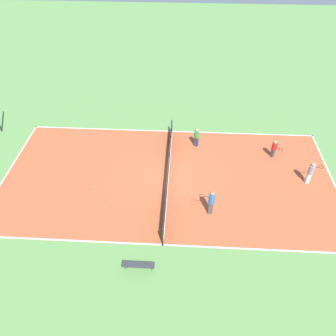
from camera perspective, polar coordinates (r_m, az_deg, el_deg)
name	(u,v)px	position (r m, az deg, el deg)	size (l,w,h in m)	color
ground_plane	(168,178)	(21.82, 0.00, -1.76)	(80.00, 80.00, 0.00)	#60934C
court_surface	(168,178)	(21.81, 0.00, -1.74)	(10.72, 21.87, 0.02)	#B75633
tennis_net	(168,172)	(21.42, 0.00, -0.64)	(10.52, 0.10, 1.10)	black
bench	(138,265)	(17.29, -5.18, -16.48)	(0.36, 1.65, 0.45)	#333338
player_coach_red	(274,148)	(24.12, 18.00, 3.31)	(0.97, 0.77, 1.38)	#4C4C51
player_baseline_gray	(311,171)	(22.71, 23.61, -0.55)	(0.49, 0.98, 1.70)	white
player_near_blue	(211,201)	(19.08, 7.55, -5.71)	(0.40, 0.95, 1.82)	#4C4C51
player_far_green	(197,136)	(24.02, 5.02, 5.53)	(0.48, 0.48, 1.51)	navy
tennis_ball_right_alley	(104,208)	(20.31, -11.05, -6.79)	(0.07, 0.07, 0.07)	#CCE033
tennis_ball_midcourt	(94,191)	(21.39, -12.70, -3.97)	(0.07, 0.07, 0.07)	#CCE033
tennis_ball_far_baseline	(274,194)	(21.74, 18.00, -4.39)	(0.07, 0.07, 0.07)	#CCE033
tennis_ball_left_sideline	(163,177)	(21.81, -0.85, -1.56)	(0.07, 0.07, 0.07)	#CCE033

